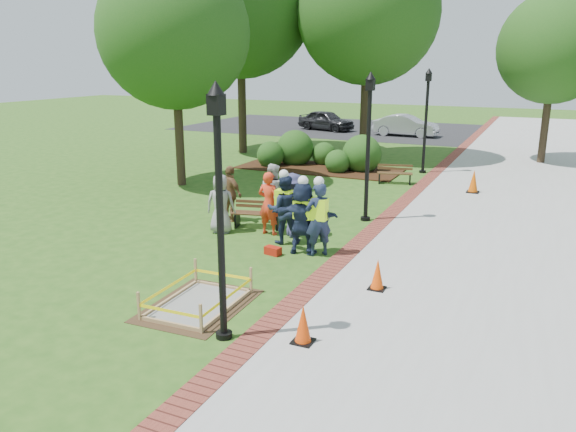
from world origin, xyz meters
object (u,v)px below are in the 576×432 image
at_px(hivis_worker_b, 318,217).
at_px(hivis_worker_c, 284,207).
at_px(lamp_near, 219,196).
at_px(bench_near, 258,220).
at_px(wet_concrete_pad, 198,295).
at_px(cone_front, 303,325).
at_px(hivis_worker_a, 303,215).

relative_size(hivis_worker_b, hivis_worker_c, 1.01).
xyz_separation_m(lamp_near, hivis_worker_c, (-1.28, 5.09, -1.53)).
xyz_separation_m(bench_near, lamp_near, (2.52, -6.00, 2.24)).
height_order(hivis_worker_b, hivis_worker_c, hivis_worker_b).
distance_m(wet_concrete_pad, hivis_worker_b, 3.88).
relative_size(cone_front, hivis_worker_a, 0.36).
distance_m(bench_near, cone_front, 6.79).
bearing_deg(bench_near, hivis_worker_c, -36.17).
relative_size(wet_concrete_pad, lamp_near, 0.55).
distance_m(wet_concrete_pad, cone_front, 2.46).
relative_size(wet_concrete_pad, hivis_worker_b, 1.21).
xyz_separation_m(bench_near, hivis_worker_b, (2.40, -1.43, 0.72)).
xyz_separation_m(wet_concrete_pad, cone_front, (2.40, -0.51, 0.10)).
distance_m(lamp_near, hivis_worker_b, 4.82).
relative_size(cone_front, hivis_worker_c, 0.36).
height_order(wet_concrete_pad, bench_near, bench_near).
bearing_deg(hivis_worker_b, cone_front, -71.25).
distance_m(bench_near, lamp_near, 6.89).
height_order(wet_concrete_pad, lamp_near, lamp_near).
distance_m(wet_concrete_pad, hivis_worker_a, 3.77).
bearing_deg(hivis_worker_c, cone_front, -61.34).
height_order(hivis_worker_a, hivis_worker_b, hivis_worker_b).
height_order(lamp_near, hivis_worker_b, lamp_near).
bearing_deg(hivis_worker_a, hivis_worker_b, 4.22).
relative_size(lamp_near, hivis_worker_a, 2.21).
bearing_deg(lamp_near, hivis_worker_a, 96.50).
distance_m(lamp_near, hivis_worker_c, 5.47).
xyz_separation_m(cone_front, hivis_worker_c, (-2.57, 4.71, 0.62)).
relative_size(bench_near, hivis_worker_b, 0.74).
xyz_separation_m(wet_concrete_pad, hivis_worker_c, (-0.17, 4.20, 0.71)).
bearing_deg(bench_near, hivis_worker_a, -35.99).
bearing_deg(wet_concrete_pad, hivis_worker_a, 80.83).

